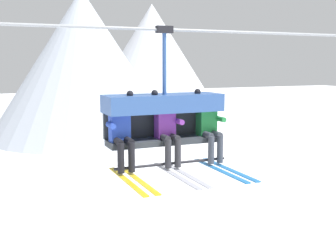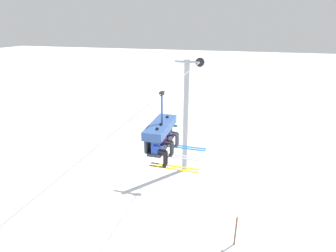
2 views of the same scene
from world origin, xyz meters
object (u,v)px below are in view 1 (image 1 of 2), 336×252
at_px(skier_blue, 122,132).
at_px(skier_green, 210,126).
at_px(skier_purple, 168,129).
at_px(chairlift_chair, 163,111).

distance_m(skier_blue, skier_green, 1.61).
bearing_deg(skier_green, skier_blue, 180.00).
bearing_deg(skier_blue, skier_purple, 0.00).
distance_m(chairlift_chair, skier_purple, 0.35).
bearing_deg(chairlift_chair, skier_green, -14.90).
height_order(chairlift_chair, skier_blue, chairlift_chair).
height_order(chairlift_chair, skier_purple, chairlift_chair).
relative_size(chairlift_chair, skier_purple, 1.35).
height_order(chairlift_chair, skier_green, chairlift_chair).
xyz_separation_m(chairlift_chair, skier_green, (0.81, -0.21, -0.27)).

